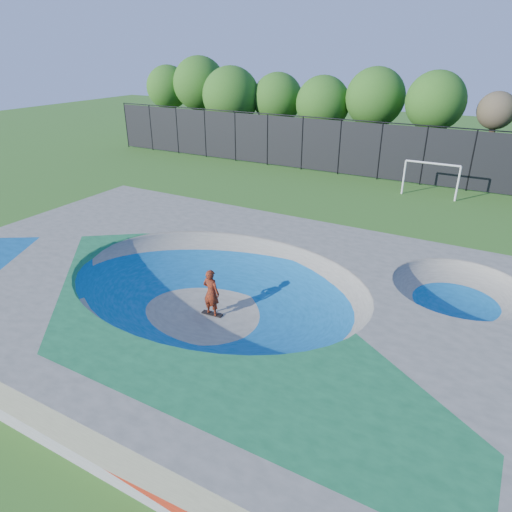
{
  "coord_description": "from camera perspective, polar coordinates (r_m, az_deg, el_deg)",
  "views": [
    {
      "loc": [
        8.05,
        -11.56,
        8.78
      ],
      "look_at": [
        -0.04,
        3.0,
        1.1
      ],
      "focal_mm": 32.0,
      "sensor_mm": 36.0,
      "label": 1
    }
  ],
  "objects": [
    {
      "name": "ground",
      "position": [
        16.6,
        -4.95,
        -7.29
      ],
      "size": [
        120.0,
        120.0,
        0.0
      ],
      "primitive_type": "plane",
      "color": "#2D611B",
      "rests_on": "ground"
    },
    {
      "name": "skate_deck",
      "position": [
        16.22,
        -5.05,
        -5.04
      ],
      "size": [
        22.0,
        14.0,
        1.5
      ],
      "primitive_type": "cube",
      "color": "gray",
      "rests_on": "ground"
    },
    {
      "name": "skater",
      "position": [
        16.16,
        -5.62,
        -4.59
      ],
      "size": [
        0.67,
        0.45,
        1.79
      ],
      "primitive_type": "imported",
      "rotation": [
        0.0,
        0.0,
        3.11
      ],
      "color": "red",
      "rests_on": "ground"
    },
    {
      "name": "skateboard",
      "position": [
        16.6,
        -5.5,
        -7.21
      ],
      "size": [
        0.8,
        0.29,
        0.05
      ],
      "primitive_type": "cube",
      "rotation": [
        0.0,
        0.0,
        0.09
      ],
      "color": "black",
      "rests_on": "ground"
    },
    {
      "name": "soccer_goal",
      "position": [
        30.96,
        21.07,
        9.63
      ],
      "size": [
        3.38,
        0.12,
        2.23
      ],
      "color": "silver",
      "rests_on": "ground"
    },
    {
      "name": "fence",
      "position": [
        34.2,
        15.26,
        12.65
      ],
      "size": [
        48.09,
        0.09,
        4.04
      ],
      "color": "black",
      "rests_on": "ground"
    },
    {
      "name": "treeline",
      "position": [
        38.58,
        19.51,
        17.76
      ],
      "size": [
        52.11,
        6.99,
        8.02
      ],
      "color": "#493624",
      "rests_on": "ground"
    }
  ]
}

